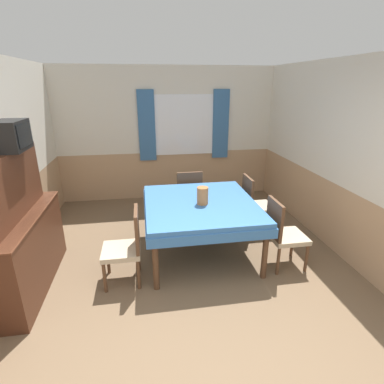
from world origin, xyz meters
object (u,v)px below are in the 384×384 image
Objects in this scene: chair_left_near at (127,245)px; chair_right_far at (254,203)px; tv at (10,136)px; vase at (203,196)px; chair_head_window at (189,195)px; chair_right_near at (283,232)px; dining_table at (200,209)px; sideboard at (20,235)px.

chair_right_far is at bearing -62.73° from chair_left_near.
chair_right_far is 3.40m from tv.
chair_left_near is at bearing -62.73° from chair_right_far.
chair_left_near is 1.15m from vase.
vase is (2.10, 0.22, -0.88)m from tv.
chair_head_window is 1.83m from chair_left_near.
chair_head_window is 1.00× the size of chair_right_near.
vase is at bearing -114.47° from chair_right_near.
chair_left_near is at bearing -156.17° from vase.
chair_right_far reaches higher than dining_table.
vase is (-0.96, -0.57, 0.39)m from chair_right_far.
tv reaches higher than chair_head_window.
chair_right_near is 1.12m from vase.
dining_table is 2.37m from tv.
vase reaches higher than chair_right_near.
chair_right_far is at bearing 30.62° from vase.
chair_right_far is (0.97, 0.50, -0.18)m from dining_table.
vase is at bearing 9.37° from sideboard.
chair_left_near is (-1.95, -1.00, 0.00)m from chair_right_far.
dining_table is at bearing -62.73° from chair_right_far.
chair_head_window is at bearing 32.43° from tv.
sideboard is (-2.14, -0.42, 0.01)m from dining_table.
tv is (-1.11, 0.22, 1.27)m from chair_left_near.
chair_head_window is at bearing -119.06° from chair_right_far.
chair_head_window is 2.01× the size of tv.
chair_right_far is 0.58× the size of sideboard.
dining_table is at bearing -117.27° from chair_right_near.
chair_left_near is at bearing -122.22° from chair_head_window.
sideboard is at bearing -91.50° from chair_right_near.
chair_left_near reaches higher than dining_table.
vase is at bearing -89.24° from chair_head_window.
chair_left_near is 4.00× the size of vase.
chair_right_near is at bearing -57.78° from chair_head_window.
tv is 2.28m from vase.
sideboard is 2.19m from vase.
chair_head_window is 1.11m from chair_right_far.
dining_table is 3.59× the size of tv.
chair_head_window is 2.78m from tv.
dining_table is 1.11m from chair_right_near.
chair_right_far is (0.00, 1.00, 0.00)m from chair_right_near.
sideboard is at bearing -170.63° from vase.
chair_right_near is 3.32m from tv.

